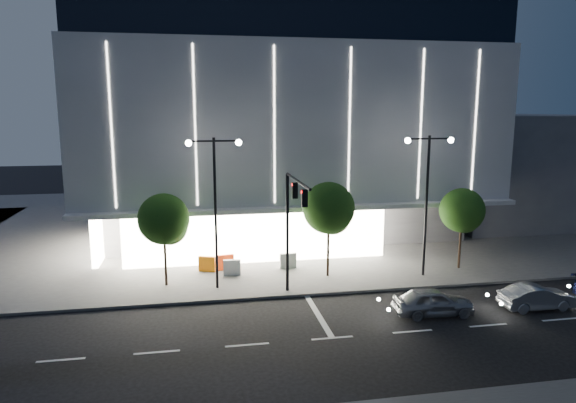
# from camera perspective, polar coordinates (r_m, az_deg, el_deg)

# --- Properties ---
(ground) EXTENTS (160.00, 160.00, 0.00)m
(ground) POSITION_cam_1_polar(r_m,az_deg,el_deg) (25.89, -0.36, -13.88)
(ground) COLOR black
(ground) RESTS_ON ground
(sidewalk_museum) EXTENTS (70.00, 40.00, 0.15)m
(sidewalk_museum) POSITION_cam_1_polar(r_m,az_deg,el_deg) (49.27, 0.55, -2.05)
(sidewalk_museum) COLOR #474747
(sidewalk_museum) RESTS_ON ground
(museum) EXTENTS (30.00, 25.80, 18.00)m
(museum) POSITION_cam_1_polar(r_m,az_deg,el_deg) (46.14, -1.53, 8.63)
(museum) COLOR #4C4C51
(museum) RESTS_ON ground
(annex_building) EXTENTS (16.00, 20.00, 10.00)m
(annex_building) POSITION_cam_1_polar(r_m,az_deg,el_deg) (56.30, 22.09, 3.82)
(annex_building) COLOR #4C4C51
(annex_building) RESTS_ON ground
(traffic_mast) EXTENTS (0.33, 5.89, 7.07)m
(traffic_mast) POSITION_cam_1_polar(r_m,az_deg,el_deg) (27.65, 0.47, -1.34)
(traffic_mast) COLOR black
(traffic_mast) RESTS_ON ground
(street_lamp_west) EXTENTS (3.16, 0.36, 9.00)m
(street_lamp_west) POSITION_cam_1_polar(r_m,az_deg,el_deg) (29.66, -8.11, 1.18)
(street_lamp_west) COLOR black
(street_lamp_west) RESTS_ON ground
(street_lamp_east) EXTENTS (3.16, 0.36, 9.00)m
(street_lamp_east) POSITION_cam_1_polar(r_m,az_deg,el_deg) (32.81, 15.22, 1.79)
(street_lamp_east) COLOR black
(street_lamp_east) RESTS_ON ground
(tree_left) EXTENTS (3.02, 3.02, 5.72)m
(tree_left) POSITION_cam_1_polar(r_m,az_deg,el_deg) (31.05, -13.59, -2.21)
(tree_left) COLOR black
(tree_left) RESTS_ON ground
(tree_mid) EXTENTS (3.25, 3.25, 6.15)m
(tree_mid) POSITION_cam_1_polar(r_m,az_deg,el_deg) (31.97, 4.57, -1.05)
(tree_mid) COLOR black
(tree_mid) RESTS_ON ground
(tree_right) EXTENTS (2.91, 2.91, 5.51)m
(tree_right) POSITION_cam_1_polar(r_m,az_deg,el_deg) (35.42, 18.78, -1.20)
(tree_right) COLOR black
(tree_right) RESTS_ON ground
(car_lead) EXTENTS (4.25, 1.90, 1.42)m
(car_lead) POSITION_cam_1_polar(r_m,az_deg,el_deg) (28.17, 15.84, -10.67)
(car_lead) COLOR gray
(car_lead) RESTS_ON ground
(car_second) EXTENTS (3.97, 1.40, 1.31)m
(car_second) POSITION_cam_1_polar(r_m,az_deg,el_deg) (30.95, 25.91, -9.53)
(car_second) COLOR #989B9F
(car_second) RESTS_ON ground
(barrier_a) EXTENTS (1.13, 0.42, 1.00)m
(barrier_a) POSITION_cam_1_polar(r_m,az_deg,el_deg) (34.17, -6.96, -6.72)
(barrier_a) COLOR red
(barrier_a) RESTS_ON sidewalk_museum
(barrier_b) EXTENTS (1.12, 0.34, 1.00)m
(barrier_b) POSITION_cam_1_polar(r_m,az_deg,el_deg) (33.05, -6.24, -7.30)
(barrier_b) COLOR silver
(barrier_b) RESTS_ON sidewalk_museum
(barrier_c) EXTENTS (1.12, 0.61, 1.00)m
(barrier_c) POSITION_cam_1_polar(r_m,az_deg,el_deg) (33.98, -8.99, -6.87)
(barrier_c) COLOR orange
(barrier_c) RESTS_ON sidewalk_museum
(barrier_d) EXTENTS (1.11, 0.32, 1.00)m
(barrier_d) POSITION_cam_1_polar(r_m,az_deg,el_deg) (34.27, 0.00, -6.59)
(barrier_d) COLOR beige
(barrier_d) RESTS_ON sidewalk_museum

